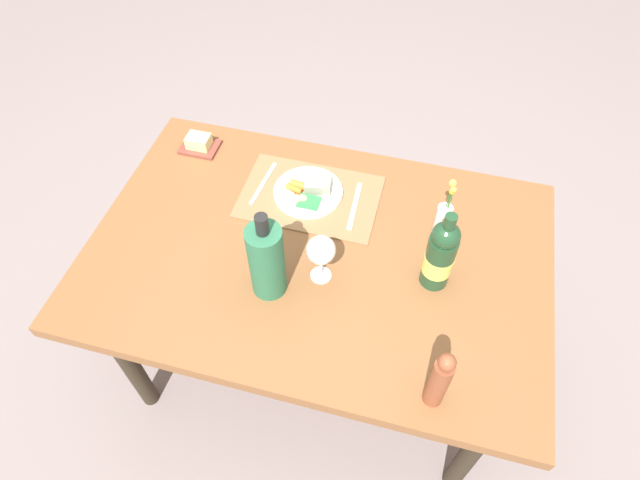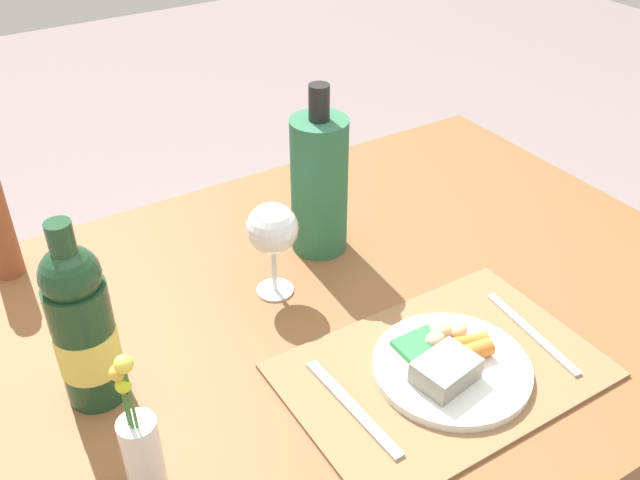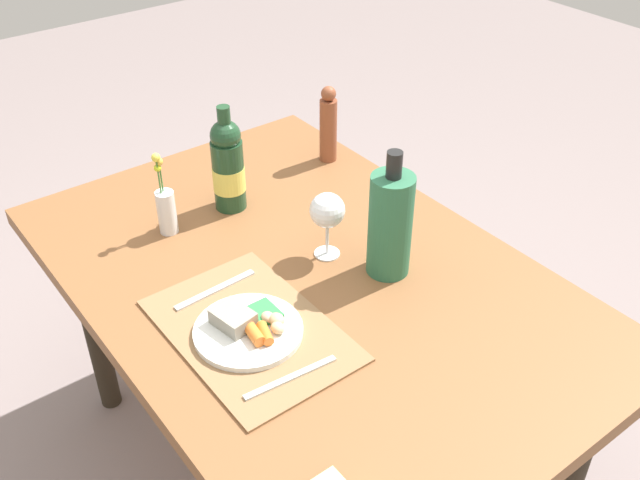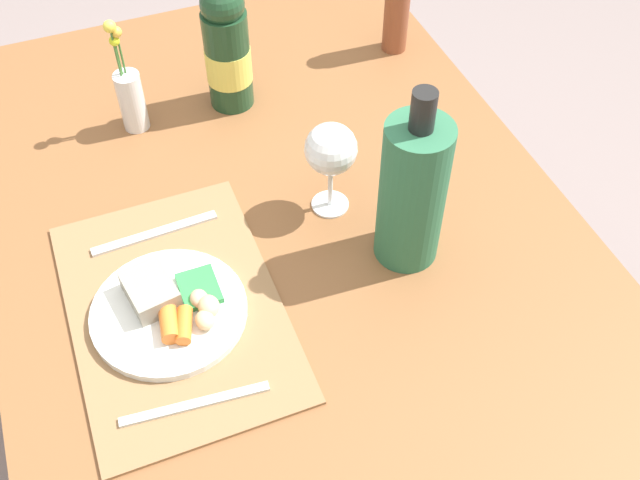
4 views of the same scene
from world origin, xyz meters
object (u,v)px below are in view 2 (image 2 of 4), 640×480
(dining_table, at_px, (320,348))
(knife, at_px, (532,333))
(wine_glass, at_px, (272,230))
(cooler_bottle, at_px, (319,184))
(dinner_plate, at_px, (450,364))
(wine_bottle, at_px, (83,328))
(flower_vase, at_px, (141,449))
(fork, at_px, (352,407))

(dining_table, height_order, knife, knife)
(dining_table, height_order, wine_glass, wine_glass)
(cooler_bottle, bearing_deg, dinner_plate, -91.60)
(dinner_plate, xyz_separation_m, wine_bottle, (-0.44, 0.23, 0.10))
(knife, distance_m, wine_glass, 0.43)
(dinner_plate, height_order, flower_vase, flower_vase)
(wine_bottle, bearing_deg, cooler_bottle, 17.78)
(dining_table, height_order, fork, fork)
(dining_table, height_order, wine_bottle, wine_bottle)
(dining_table, relative_size, knife, 6.91)
(dining_table, bearing_deg, flower_vase, -154.38)
(dining_table, distance_m, wine_glass, 0.22)
(dinner_plate, distance_m, wine_bottle, 0.51)
(wine_bottle, xyz_separation_m, flower_vase, (0.00, -0.18, -0.05))
(flower_vase, height_order, wine_glass, flower_vase)
(dining_table, height_order, cooler_bottle, cooler_bottle)
(cooler_bottle, height_order, wine_glass, cooler_bottle)
(dining_table, relative_size, dinner_plate, 6.11)
(cooler_bottle, relative_size, flower_vase, 1.39)
(wine_bottle, relative_size, wine_glass, 1.70)
(dining_table, xyz_separation_m, wine_bottle, (-0.35, 0.02, 0.20))
(wine_glass, bearing_deg, dining_table, -69.38)
(wine_glass, bearing_deg, cooler_bottle, 29.27)
(flower_vase, distance_m, wine_glass, 0.41)
(fork, distance_m, knife, 0.32)
(fork, distance_m, wine_glass, 0.31)
(dinner_plate, xyz_separation_m, cooler_bottle, (0.01, 0.37, 0.11))
(knife, relative_size, cooler_bottle, 0.65)
(fork, height_order, wine_bottle, wine_bottle)
(dining_table, distance_m, fork, 0.23)
(wine_bottle, bearing_deg, dining_table, -2.78)
(dinner_plate, distance_m, wine_glass, 0.34)
(dining_table, distance_m, dinner_plate, 0.25)
(dining_table, xyz_separation_m, fork, (-0.07, -0.20, 0.08))
(dining_table, xyz_separation_m, knife, (0.25, -0.22, 0.08))
(knife, xyz_separation_m, wine_bottle, (-0.60, 0.23, 0.11))
(dinner_plate, bearing_deg, flower_vase, 174.08)
(dining_table, bearing_deg, cooler_bottle, 58.52)
(fork, bearing_deg, knife, -6.20)
(wine_glass, bearing_deg, knife, -47.52)
(dinner_plate, distance_m, flower_vase, 0.44)
(dinner_plate, bearing_deg, wine_glass, 112.10)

